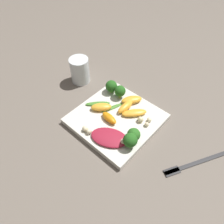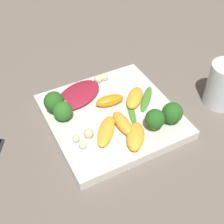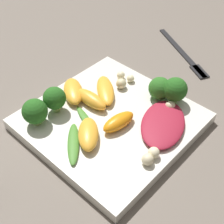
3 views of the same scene
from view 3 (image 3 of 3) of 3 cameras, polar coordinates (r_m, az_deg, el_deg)
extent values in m
plane|color=#6B6056|center=(0.52, -0.24, -2.38)|extent=(2.40, 2.40, 0.00)
cube|color=silver|center=(0.51, -0.24, -1.64)|extent=(0.25, 0.25, 0.02)
cube|color=#262628|center=(0.70, 12.57, 10.83)|extent=(0.10, 0.18, 0.01)
cube|color=#262628|center=(0.65, 15.72, 7.21)|extent=(0.04, 0.05, 0.01)
ellipsoid|color=maroon|center=(0.49, 9.31, -2.09)|extent=(0.13, 0.11, 0.01)
ellipsoid|color=#FCAD33|center=(0.54, -7.11, 3.82)|extent=(0.07, 0.08, 0.02)
ellipsoid|color=orange|center=(0.48, 1.21, -1.80)|extent=(0.06, 0.03, 0.02)
ellipsoid|color=#FCAD33|center=(0.52, -4.05, 2.24)|extent=(0.03, 0.07, 0.02)
ellipsoid|color=#FCAD33|center=(0.54, -1.22, 4.01)|extent=(0.07, 0.08, 0.02)
ellipsoid|color=#FCAD33|center=(0.47, -4.35, -4.03)|extent=(0.07, 0.07, 0.02)
cylinder|color=#7A9E51|center=(0.54, 8.55, 3.04)|extent=(0.01, 0.01, 0.01)
sphere|color=#2D6B23|center=(0.53, 8.73, 4.32)|extent=(0.04, 0.04, 0.04)
cylinder|color=#84AD5B|center=(0.51, -13.59, -1.37)|extent=(0.01, 0.01, 0.01)
sphere|color=#26601E|center=(0.49, -13.93, 0.12)|extent=(0.04, 0.04, 0.04)
cylinder|color=#84AD5B|center=(0.52, -10.22, 0.95)|extent=(0.01, 0.01, 0.02)
sphere|color=#26601E|center=(0.51, -10.48, 2.51)|extent=(0.04, 0.04, 0.04)
cylinder|color=#84AD5B|center=(0.54, 11.20, 2.47)|extent=(0.01, 0.01, 0.02)
sphere|color=#26601E|center=(0.52, 11.49, 4.07)|extent=(0.04, 0.04, 0.04)
ellipsoid|color=#47842D|center=(0.47, -7.23, -5.60)|extent=(0.07, 0.07, 0.01)
ellipsoid|color=#47842D|center=(0.50, -4.60, -1.66)|extent=(0.04, 0.08, 0.00)
sphere|color=beige|center=(0.58, 1.62, 6.75)|extent=(0.01, 0.01, 0.01)
sphere|color=beige|center=(0.56, 1.69, 5.22)|extent=(0.02, 0.02, 0.02)
sphere|color=beige|center=(0.44, 6.52, -8.61)|extent=(0.02, 0.02, 0.02)
sphere|color=beige|center=(0.45, 7.64, -7.39)|extent=(0.02, 0.02, 0.02)
sphere|color=beige|center=(0.57, 3.41, 6.11)|extent=(0.01, 0.01, 0.01)
sphere|color=beige|center=(0.52, 10.59, 1.12)|extent=(0.02, 0.02, 0.02)
camera|label=1|loc=(0.58, 73.64, 38.29)|focal=35.00mm
camera|label=2|loc=(0.80, -16.75, 48.49)|focal=50.00mm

